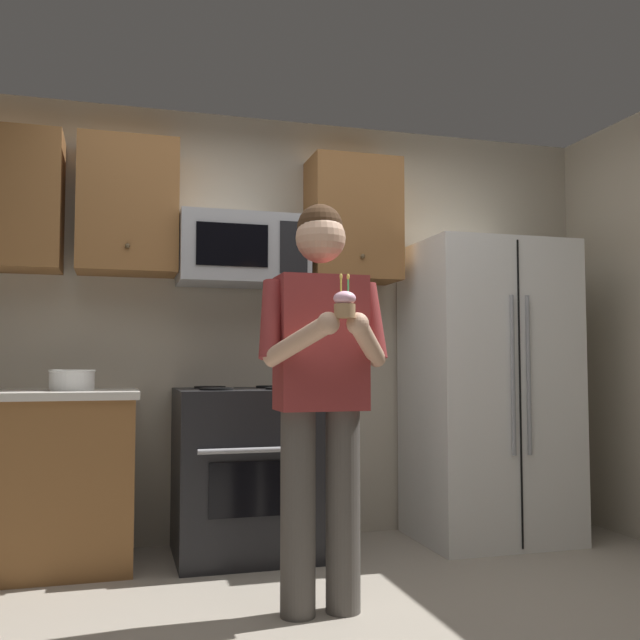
# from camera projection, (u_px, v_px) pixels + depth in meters

# --- Properties ---
(wall_back) EXTENTS (4.40, 0.10, 2.60)m
(wall_back) POSITION_uv_depth(u_px,v_px,m) (258.00, 325.00, 4.42)
(wall_back) COLOR #B7AD99
(wall_back) RESTS_ON ground
(oven_range) EXTENTS (0.76, 0.70, 0.93)m
(oven_range) POSITION_uv_depth(u_px,v_px,m) (244.00, 471.00, 3.95)
(oven_range) COLOR black
(oven_range) RESTS_ON ground
(microwave) EXTENTS (0.74, 0.41, 0.40)m
(microwave) POSITION_uv_depth(u_px,v_px,m) (242.00, 251.00, 4.15)
(microwave) COLOR #9EA0A5
(refrigerator) EXTENTS (0.90, 0.75, 1.80)m
(refrigerator) POSITION_uv_depth(u_px,v_px,m) (488.00, 390.00, 4.35)
(refrigerator) COLOR white
(refrigerator) RESTS_ON ground
(cabinet_row_upper) EXTENTS (2.78, 0.36, 0.76)m
(cabinet_row_upper) POSITION_uv_depth(u_px,v_px,m) (142.00, 208.00, 4.05)
(cabinet_row_upper) COLOR brown
(bowl_large_white) EXTENTS (0.24, 0.24, 0.11)m
(bowl_large_white) POSITION_uv_depth(u_px,v_px,m) (72.00, 379.00, 3.75)
(bowl_large_white) COLOR white
(bowl_large_white) RESTS_ON counter_left
(person) EXTENTS (0.60, 0.48, 1.76)m
(person) POSITION_uv_depth(u_px,v_px,m) (321.00, 379.00, 3.06)
(person) COLOR #4C4742
(person) RESTS_ON ground
(cupcake) EXTENTS (0.09, 0.09, 0.17)m
(cupcake) POSITION_uv_depth(u_px,v_px,m) (345.00, 304.00, 2.76)
(cupcake) COLOR #A87F56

